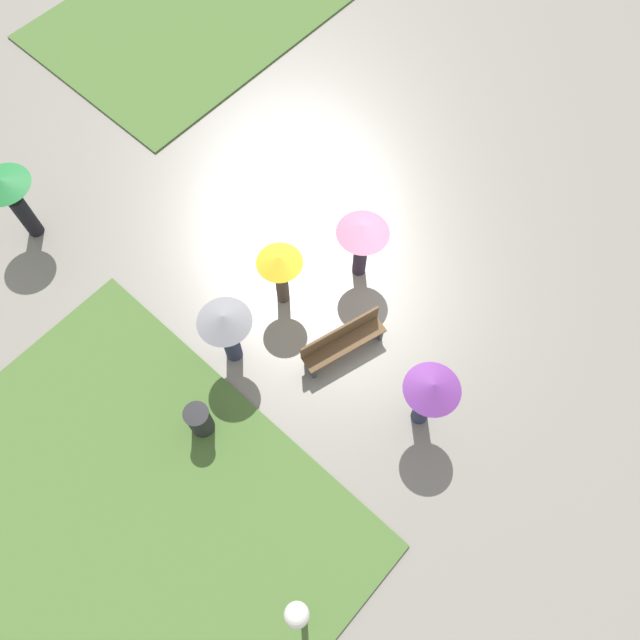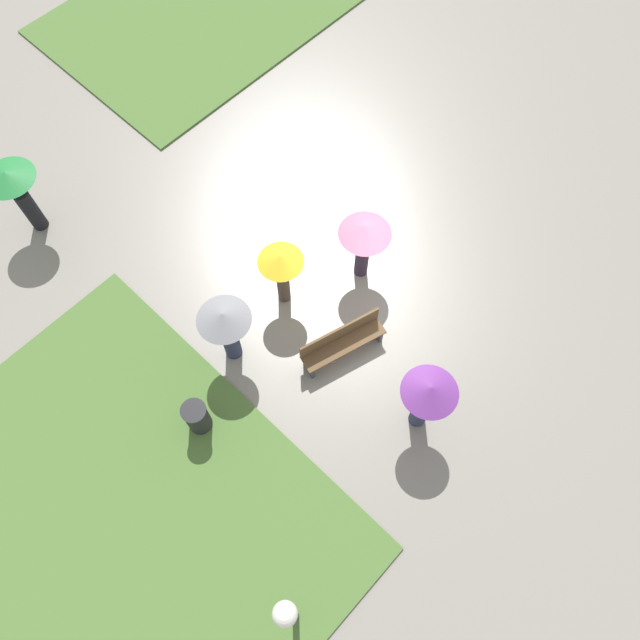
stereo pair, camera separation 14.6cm
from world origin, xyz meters
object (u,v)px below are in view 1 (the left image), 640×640
Objects in this scene: lamp_post at (300,615)px; crowd_person_grey at (226,327)px; trash_bin at (200,421)px; crowd_person_pink at (362,236)px; crowd_person_yellow at (280,268)px; crowd_person_purple at (430,394)px; park_bench at (342,340)px; lone_walker_far_path at (11,195)px.

lamp_post is 5.46m from crowd_person_grey.
trash_bin is 4.99m from crowd_person_pink.
crowd_person_purple is (-0.14, -3.94, 0.09)m from crowd_person_yellow.
trash_bin is at bearing -121.82° from crowd_person_grey.
park_bench is 2.22m from crowd_person_pink.
park_bench is 2.46m from crowd_person_grey.
crowd_person_purple is (3.10, -3.10, 0.91)m from trash_bin.
lone_walker_far_path is at bearing 124.04° from crowd_person_yellow.
crowd_person_grey reaches higher than crowd_person_yellow.
trash_bin is 6.49m from lone_walker_far_path.
trash_bin is at bearing -62.13° from lone_walker_far_path.
crowd_person_pink is 0.94× the size of lone_walker_far_path.
lamp_post is 2.13× the size of lone_walker_far_path.
crowd_person_yellow is at bearing -31.31° from lone_walker_far_path.
lamp_post is at bearing -124.38° from crowd_person_yellow.
lone_walker_far_path is at bearing 79.85° from lamp_post.
lamp_post is 2.22× the size of crowd_person_grey.
crowd_person_purple reaches higher than park_bench.
lamp_post is at bearing -86.76° from crowd_person_grey.
crowd_person_grey is (-3.35, 0.63, -0.07)m from crowd_person_pink.
crowd_person_yellow is at bearing 104.41° from park_bench.
lone_walker_far_path is (1.83, 10.24, -1.28)m from lamp_post.
crowd_person_grey is 0.97× the size of crowd_person_purple.
lamp_post reaches higher than crowd_person_pink.
crowd_person_grey is (1.55, 0.68, 0.87)m from trash_bin.
crowd_person_pink reaches higher than crowd_person_yellow.
crowd_person_yellow reaches higher than park_bench.
trash_bin is at bearing -142.59° from crowd_person_purple.
crowd_person_purple is (4.29, 0.75, -1.27)m from lamp_post.
lamp_post is 4.29× the size of trash_bin.
lone_walker_far_path reaches higher than trash_bin.
lamp_post is 2.15× the size of crowd_person_purple.
lone_walker_far_path reaches higher than crowd_person_grey.
crowd_person_pink is at bearing 23.70° from crowd_person_grey.
trash_bin is at bearing 72.83° from lamp_post.
trash_bin is 0.53× the size of crowd_person_pink.
park_bench is 1.99× the size of trash_bin.
crowd_person_yellow is at bearing 170.37° from crowd_person_purple.
park_bench is at bearing -16.70° from trash_bin.
park_bench is 7.81m from lone_walker_far_path.
crowd_person_purple reaches higher than crowd_person_pink.
crowd_person_purple is 9.80m from lone_walker_far_path.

